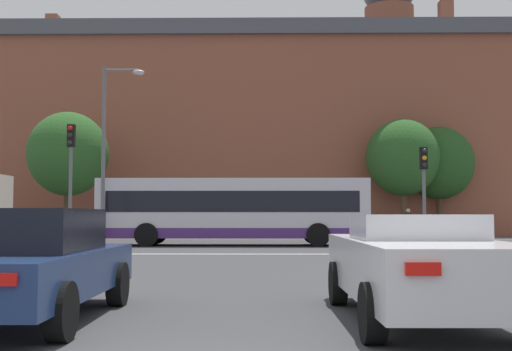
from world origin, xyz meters
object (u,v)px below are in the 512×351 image
at_px(car_roadster_right, 418,265).
at_px(traffic_light_near_right, 424,181).
at_px(bus_crossing_lead, 234,210).
at_px(traffic_light_near_left, 71,167).
at_px(street_lamp_junction, 110,138).
at_px(car_saloon_left, 26,263).
at_px(pedestrian_waiting, 408,221).

xyz_separation_m(car_roadster_right, traffic_light_near_right, (3.78, 14.77, 1.85)).
distance_m(bus_crossing_lead, traffic_light_near_left, 8.16).
distance_m(traffic_light_near_left, traffic_light_near_right, 12.57).
bearing_deg(street_lamp_junction, car_saloon_left, -79.46).
xyz_separation_m(traffic_light_near_right, pedestrian_waiting, (2.42, 13.37, -1.56)).
height_order(car_roadster_right, street_lamp_junction, street_lamp_junction).
bearing_deg(traffic_light_near_left, street_lamp_junction, 85.57).
xyz_separation_m(car_saloon_left, car_roadster_right, (4.97, 0.08, -0.02)).
bearing_deg(traffic_light_near_right, traffic_light_near_left, -177.57).
bearing_deg(street_lamp_junction, traffic_light_near_right, -17.20).
bearing_deg(traffic_light_near_left, traffic_light_near_right, 2.43).
relative_size(street_lamp_junction, pedestrian_waiting, 4.47).
relative_size(traffic_light_near_left, pedestrian_waiting, 2.66).
distance_m(car_roadster_right, pedestrian_waiting, 28.82).
xyz_separation_m(car_roadster_right, bus_crossing_lead, (-3.29, 20.10, 0.85)).
xyz_separation_m(bus_crossing_lead, traffic_light_near_left, (-5.48, -5.87, 1.47)).
bearing_deg(car_saloon_left, bus_crossing_lead, 84.93).
bearing_deg(bus_crossing_lead, traffic_light_near_right, -127.03).
bearing_deg(car_roadster_right, street_lamp_junction, 113.98).
bearing_deg(car_saloon_left, traffic_light_near_right, 59.17).
bearing_deg(traffic_light_near_left, pedestrian_waiting, 42.90).
relative_size(traffic_light_near_right, street_lamp_junction, 0.49).
height_order(car_saloon_left, street_lamp_junction, street_lamp_junction).
xyz_separation_m(car_roadster_right, street_lamp_junction, (-8.43, 18.55, 3.88)).
distance_m(bus_crossing_lead, pedestrian_waiting, 12.45).
distance_m(bus_crossing_lead, traffic_light_near_right, 8.92).
bearing_deg(traffic_light_near_right, bus_crossing_lead, 142.97).
height_order(car_saloon_left, bus_crossing_lead, bus_crossing_lead).
height_order(car_roadster_right, traffic_light_near_right, traffic_light_near_right).
height_order(bus_crossing_lead, traffic_light_near_right, traffic_light_near_right).
distance_m(car_saloon_left, car_roadster_right, 4.97).
bearing_deg(street_lamp_junction, car_roadster_right, -65.55).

